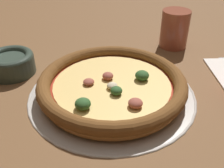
# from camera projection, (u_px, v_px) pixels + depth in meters

# --- Properties ---
(ground_plane) EXTENTS (3.00, 3.00, 0.00)m
(ground_plane) POSITION_uv_depth(u_px,v_px,m) (112.00, 94.00, 0.57)
(ground_plane) COLOR brown
(pizza_tray) EXTENTS (0.36, 0.36, 0.01)m
(pizza_tray) POSITION_uv_depth(u_px,v_px,m) (112.00, 93.00, 0.57)
(pizza_tray) COLOR #B7B2A8
(pizza_tray) RESTS_ON ground_plane
(pizza) EXTENTS (0.32, 0.32, 0.04)m
(pizza) POSITION_uv_depth(u_px,v_px,m) (112.00, 84.00, 0.56)
(pizza) COLOR #BC7F42
(pizza) RESTS_ON pizza_tray
(bowl_near) EXTENTS (0.11, 0.11, 0.05)m
(bowl_near) POSITION_uv_depth(u_px,v_px,m) (11.00, 63.00, 0.63)
(bowl_near) COLOR #334238
(bowl_near) RESTS_ON ground_plane
(drinking_cup) EXTENTS (0.08, 0.08, 0.11)m
(drinking_cup) POSITION_uv_depth(u_px,v_px,m) (175.00, 29.00, 0.75)
(drinking_cup) COLOR brown
(drinking_cup) RESTS_ON ground_plane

